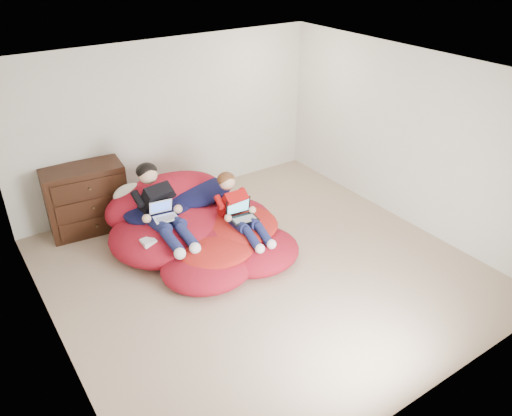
{
  "coord_description": "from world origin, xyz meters",
  "views": [
    {
      "loc": [
        -2.99,
        -4.3,
        3.85
      ],
      "look_at": [
        0.14,
        0.34,
        0.7
      ],
      "focal_mm": 35.0,
      "sensor_mm": 36.0,
      "label": 1
    }
  ],
  "objects_px": {
    "dresser": "(87,199)",
    "older_boy": "(160,204)",
    "laptop_white": "(164,213)",
    "laptop_black": "(241,213)",
    "beanbag_pile": "(196,228)",
    "younger_boy": "(238,207)"
  },
  "relations": [
    {
      "from": "dresser",
      "to": "laptop_black",
      "type": "relative_size",
      "value": 3.05
    },
    {
      "from": "dresser",
      "to": "beanbag_pile",
      "type": "relative_size",
      "value": 0.48
    },
    {
      "from": "laptop_black",
      "to": "dresser",
      "type": "bearing_deg",
      "value": 132.07
    },
    {
      "from": "beanbag_pile",
      "to": "laptop_black",
      "type": "distance_m",
      "value": 0.71
    },
    {
      "from": "dresser",
      "to": "laptop_black",
      "type": "distance_m",
      "value": 2.28
    },
    {
      "from": "older_boy",
      "to": "laptop_black",
      "type": "height_order",
      "value": "older_boy"
    },
    {
      "from": "younger_boy",
      "to": "laptop_black",
      "type": "distance_m",
      "value": 0.1
    },
    {
      "from": "beanbag_pile",
      "to": "laptop_white",
      "type": "height_order",
      "value": "beanbag_pile"
    },
    {
      "from": "older_boy",
      "to": "younger_boy",
      "type": "xyz_separation_m",
      "value": [
        0.89,
        -0.49,
        -0.1
      ]
    },
    {
      "from": "dresser",
      "to": "older_boy",
      "type": "bearing_deg",
      "value": -60.42
    },
    {
      "from": "dresser",
      "to": "laptop_white",
      "type": "xyz_separation_m",
      "value": [
        0.64,
        -1.22,
        0.15
      ]
    },
    {
      "from": "older_boy",
      "to": "laptop_white",
      "type": "bearing_deg",
      "value": -90.0
    },
    {
      "from": "older_boy",
      "to": "laptop_black",
      "type": "distance_m",
      "value": 1.07
    },
    {
      "from": "dresser",
      "to": "younger_boy",
      "type": "xyz_separation_m",
      "value": [
        1.53,
        -1.61,
        0.14
      ]
    },
    {
      "from": "dresser",
      "to": "laptop_black",
      "type": "xyz_separation_m",
      "value": [
        1.53,
        -1.69,
        0.08
      ]
    },
    {
      "from": "beanbag_pile",
      "to": "laptop_black",
      "type": "relative_size",
      "value": 6.42
    },
    {
      "from": "laptop_white",
      "to": "laptop_black",
      "type": "xyz_separation_m",
      "value": [
        0.89,
        -0.47,
        -0.07
      ]
    },
    {
      "from": "older_boy",
      "to": "laptop_white",
      "type": "xyz_separation_m",
      "value": [
        0.0,
        -0.1,
        -0.09
      ]
    },
    {
      "from": "dresser",
      "to": "beanbag_pile",
      "type": "xyz_separation_m",
      "value": [
        1.09,
        -1.22,
        -0.23
      ]
    },
    {
      "from": "younger_boy",
      "to": "laptop_white",
      "type": "relative_size",
      "value": 3.44
    },
    {
      "from": "dresser",
      "to": "older_boy",
      "type": "relative_size",
      "value": 0.89
    },
    {
      "from": "beanbag_pile",
      "to": "younger_boy",
      "type": "height_order",
      "value": "younger_boy"
    }
  ]
}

